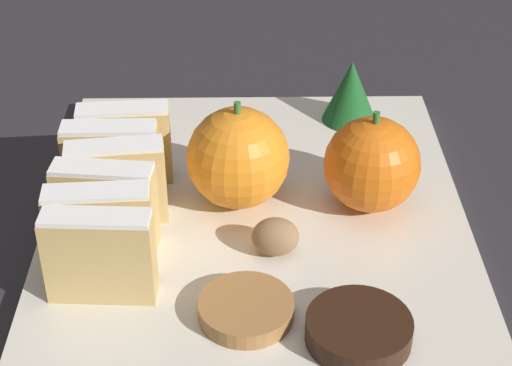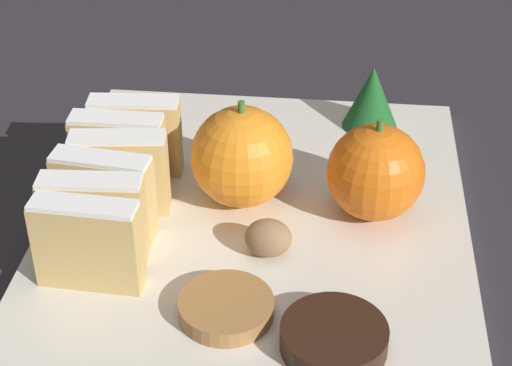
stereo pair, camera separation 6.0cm
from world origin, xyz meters
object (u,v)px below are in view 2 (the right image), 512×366
object	(u,v)px
orange_far	(376,172)
chocolate_cookie	(334,338)
orange_near	(242,157)
walnut	(268,238)

from	to	relation	value
orange_far	chocolate_cookie	bearing A→B (deg)	-99.68
orange_near	chocolate_cookie	distance (m)	0.16
orange_near	walnut	bearing A→B (deg)	-67.93
walnut	orange_far	bearing A→B (deg)	37.85
orange_near	chocolate_cookie	size ratio (longest dim) A/B	1.28
walnut	orange_near	bearing A→B (deg)	112.07
orange_far	walnut	bearing A→B (deg)	-142.15
walnut	chocolate_cookie	size ratio (longest dim) A/B	0.50
orange_near	chocolate_cookie	bearing A→B (deg)	-63.68
walnut	chocolate_cookie	xyz separation A→B (m)	(0.05, -0.08, -0.01)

